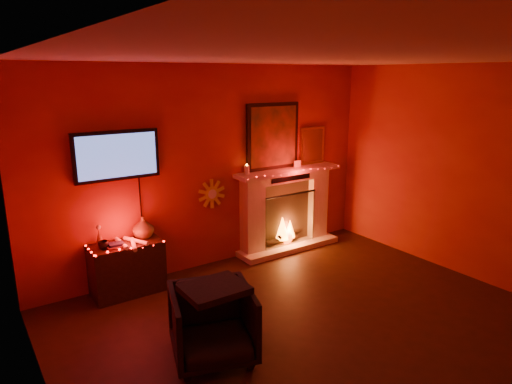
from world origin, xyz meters
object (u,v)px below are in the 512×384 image
tv (117,156)px  armchair (213,324)px  fireplace (285,202)px  console_table (128,265)px  sunburst_clock (212,194)px

tv → armchair: (0.17, -1.91, -1.31)m
tv → armchair: bearing=-84.8°
fireplace → armchair: (-2.27, -1.85, -0.38)m
tv → console_table: size_ratio=1.38×
tv → console_table: bearing=-98.2°
armchair → fireplace: bearing=57.0°
sunburst_clock → armchair: size_ratio=0.53×
console_table → tv: bearing=81.8°
fireplace → sunburst_clock: (-1.19, 0.09, 0.28)m
fireplace → tv: 2.61m
tv → armchair: 2.32m
fireplace → console_table: 2.50m
fireplace → console_table: size_ratio=2.42×
fireplace → sunburst_clock: fireplace is taller
tv → fireplace: bearing=-1.5°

